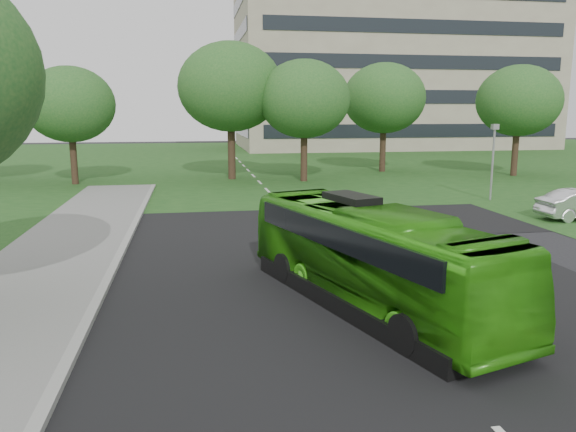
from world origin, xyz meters
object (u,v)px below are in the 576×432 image
Objects in this scene: tree_park_c at (304,99)px; tree_park_e at (519,101)px; office_building at (389,53)px; tree_park_a at (70,105)px; camera_pole at (493,151)px; bus at (370,257)px; tree_park_b at (230,87)px; tree_park_d at (384,98)px.

tree_park_c is 1.01× the size of tree_park_e.
office_building reaches higher than tree_park_a.
camera_pole is at bearing -126.46° from tree_park_e.
tree_park_a reaches higher than bus.
camera_pole is (-7.92, -10.72, -2.91)m from tree_park_e.
tree_park_b reaches higher than tree_park_d.
office_building is 5.14× the size of tree_park_a.
tree_park_d is (7.54, 5.15, 0.19)m from tree_park_c.
tree_park_c is 9.13m from tree_park_d.
tree_park_a is 23.46m from tree_park_d.
tree_park_d reaches higher than tree_park_a.
office_building is 48.06m from camera_pole.
tree_park_b is (-23.70, -33.75, -5.97)m from office_building.
office_building is 9.58× the size of camera_pole.
tree_park_e is 32.95m from bus.
tree_park_a is 0.94× the size of tree_park_e.
tree_park_d reaches higher than camera_pole.
office_building is 4.35× the size of bus.
camera_pole is (13.44, -12.17, -3.83)m from tree_park_b.
bus is 19.39m from camera_pole.
tree_park_a is 0.93× the size of tree_park_c.
tree_park_e is (21.36, -1.45, -0.92)m from tree_park_b.
camera_pole is at bearing -86.24° from tree_park_d.
bus is (12.19, -26.36, -4.01)m from tree_park_a.
tree_park_b is at bearing 75.74° from bus.
tree_park_b is 21.43m from tree_park_e.
tree_park_e is (32.01, -0.40, 0.32)m from tree_park_a.
bus is at bearing -86.80° from tree_park_b.
tree_park_b is (10.66, 1.05, 1.24)m from tree_park_a.
tree_park_d reaches higher than bus.
tree_park_a is at bearing -169.89° from tree_park_d.
camera_pole is at bearing -24.78° from tree_park_a.
camera_pole is (11.90, 15.24, 1.42)m from bus.
bus is (-3.36, -25.33, -4.39)m from tree_park_c.
tree_park_a is 26.66m from camera_pole.
tree_park_a is at bearing -134.63° from office_building.
tree_park_e is at bearing -26.86° from tree_park_d.
tree_park_e is (8.92, -4.52, -0.25)m from tree_park_d.
tree_park_b is 18.53m from camera_pole.
camera_pole is (-10.26, -45.92, -9.80)m from office_building.
tree_park_d is at bearing -110.16° from office_building.
tree_park_e is at bearing 2.20° from tree_park_c.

